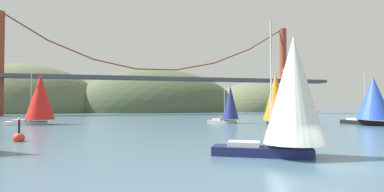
# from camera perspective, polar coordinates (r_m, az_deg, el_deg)

# --- Properties ---
(ground_plane) EXTENTS (360.00, 360.00, 0.00)m
(ground_plane) POSITION_cam_1_polar(r_m,az_deg,el_deg) (20.85, 25.34, -11.82)
(ground_plane) COLOR #426075
(headland_left) EXTENTS (69.82, 44.00, 44.03)m
(headland_left) POSITION_cam_1_polar(r_m,az_deg,el_deg) (156.90, -28.91, -2.73)
(headland_left) COLOR #5B6647
(headland_left) RESTS_ON ground_plane
(headland_right) EXTENTS (57.68, 44.00, 31.54)m
(headland_right) POSITION_cam_1_polar(r_m,az_deg,el_deg) (167.71, 12.47, -2.79)
(headland_right) COLOR #5B6647
(headland_right) RESTS_ON ground_plane
(headland_center) EXTENTS (83.39, 44.00, 41.99)m
(headland_center) POSITION_cam_1_polar(r_m,az_deg,el_deg) (152.14, -6.56, -2.95)
(headland_center) COLOR #4C5B3D
(headland_center) RESTS_ON ground_plane
(suspension_bridge) EXTENTS (138.29, 6.00, 34.44)m
(suspension_bridge) POSITION_cam_1_polar(r_m,az_deg,el_deg) (112.31, -6.69, 4.03)
(suspension_bridge) COLOR brown
(suspension_bridge) RESTS_ON ground_plane
(sailboat_red_spinnaker) EXTENTS (8.64, 5.75, 9.97)m
(sailboat_red_spinnaker) POSITION_cam_1_polar(r_m,az_deg,el_deg) (63.49, -26.52, -0.31)
(sailboat_red_spinnaker) COLOR white
(sailboat_red_spinnaker) RESTS_ON ground_plane
(sailboat_orange_sail) EXTENTS (8.47, 4.83, 10.15)m
(sailboat_orange_sail) POSITION_cam_1_polar(r_m,az_deg,el_deg) (55.06, 15.45, -0.42)
(sailboat_orange_sail) COLOR navy
(sailboat_orange_sail) RESTS_ON ground_plane
(sailboat_navy_sail) EXTENTS (6.39, 5.70, 7.55)m
(sailboat_navy_sail) POSITION_cam_1_polar(r_m,az_deg,el_deg) (60.68, 7.04, -1.48)
(sailboat_navy_sail) COLOR #B7B2A8
(sailboat_navy_sail) RESTS_ON ground_plane
(sailboat_white_mainsail) EXTENTS (8.49, 6.43, 9.87)m
(sailboat_white_mainsail) POSITION_cam_1_polar(r_m,az_deg,el_deg) (22.94, 18.04, 0.39)
(sailboat_white_mainsail) COLOR #191E4C
(sailboat_white_mainsail) RESTS_ON ground_plane
(sailboat_blue_spinnaker) EXTENTS (6.51, 9.81, 9.61)m
(sailboat_blue_spinnaker) POSITION_cam_1_polar(r_m,az_deg,el_deg) (63.27, 30.64, -0.58)
(sailboat_blue_spinnaker) COLOR black
(sailboat_blue_spinnaker) RESTS_ON ground_plane
(channel_buoy) EXTENTS (1.10, 1.10, 2.64)m
(channel_buoy) POSITION_cam_1_polar(r_m,az_deg,el_deg) (35.90, -29.55, -6.78)
(channel_buoy) COLOR red
(channel_buoy) RESTS_ON ground_plane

